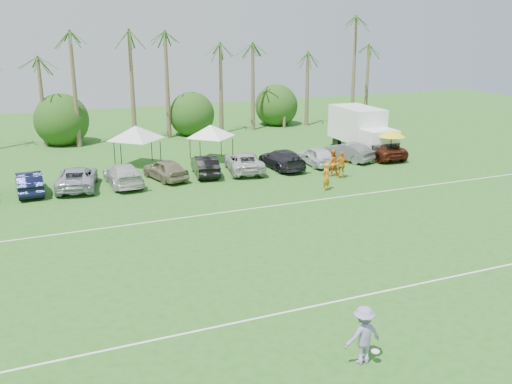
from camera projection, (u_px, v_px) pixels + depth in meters
name	position (u px, v px, depth m)	size (l,w,h in m)	color
ground	(349.00, 330.00, 19.94)	(120.00, 120.00, 0.00)	#275D1C
field_lines	(258.00, 250.00, 26.99)	(80.00, 12.10, 0.01)	white
palm_tree_3	(28.00, 28.00, 47.60)	(2.40, 2.40, 11.90)	brown
palm_tree_4	(80.00, 58.00, 49.84)	(2.40, 2.40, 8.90)	brown
palm_tree_5	(125.00, 48.00, 51.11)	(2.40, 2.40, 9.90)	brown
palm_tree_6	(168.00, 37.00, 52.39)	(2.40, 2.40, 10.90)	brown
palm_tree_7	(209.00, 28.00, 53.67)	(2.40, 2.40, 11.90)	brown
palm_tree_8	(258.00, 55.00, 56.29)	(2.40, 2.40, 8.90)	brown
palm_tree_9	(303.00, 45.00, 57.94)	(2.40, 2.40, 9.90)	brown
palm_tree_10	(345.00, 36.00, 59.59)	(2.40, 2.40, 10.90)	brown
palm_tree_11	(378.00, 27.00, 60.87)	(2.40, 2.40, 11.90)	brown
bush_tree_1	(61.00, 123.00, 51.56)	(4.00, 4.00, 4.00)	brown
bush_tree_2	(189.00, 115.00, 56.11)	(4.00, 4.00, 4.00)	brown
bush_tree_3	(280.00, 109.00, 59.90)	(4.00, 4.00, 4.00)	brown
sideline_player_a	(326.00, 177.00, 36.58)	(0.67, 0.44, 1.83)	orange
sideline_player_b	(332.00, 163.00, 40.17)	(0.92, 0.72, 1.90)	orange
sideline_player_c	(342.00, 165.00, 39.54)	(1.11, 0.46, 1.89)	orange
box_truck	(362.00, 129.00, 47.45)	(3.00, 7.23, 3.67)	white
canopy_tent_left	(135.00, 126.00, 42.32)	(4.46, 4.46, 3.61)	black
canopy_tent_right	(211.00, 125.00, 44.22)	(4.08, 4.08, 3.31)	black
market_umbrella	(392.00, 133.00, 44.19)	(2.21, 2.21, 2.46)	black
frisbee_player	(363.00, 335.00, 17.74)	(1.26, 0.74, 1.93)	#8C80B6
parked_car_1	(29.00, 182.00, 35.97)	(1.52, 4.36, 1.44)	black
parked_car_2	(77.00, 178.00, 37.07)	(2.38, 5.17, 1.44)	#9DA1AC
parked_car_3	(123.00, 175.00, 37.85)	(2.01, 4.95, 1.44)	silver
parked_car_4	(165.00, 169.00, 39.22)	(1.70, 4.22, 1.44)	gray
parked_car_5	(205.00, 165.00, 40.41)	(1.52, 4.36, 1.44)	black
parked_car_6	(244.00, 162.00, 41.39)	(2.38, 5.17, 1.44)	#BEBEBF
parked_car_7	(282.00, 159.00, 42.28)	(2.01, 4.95, 1.44)	black
parked_car_8	(317.00, 156.00, 43.29)	(1.70, 4.22, 1.44)	silver
parked_car_9	(347.00, 152.00, 44.74)	(1.52, 4.36, 1.44)	slate
parked_car_10	(379.00, 149.00, 45.70)	(2.38, 5.17, 1.44)	#4A190F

